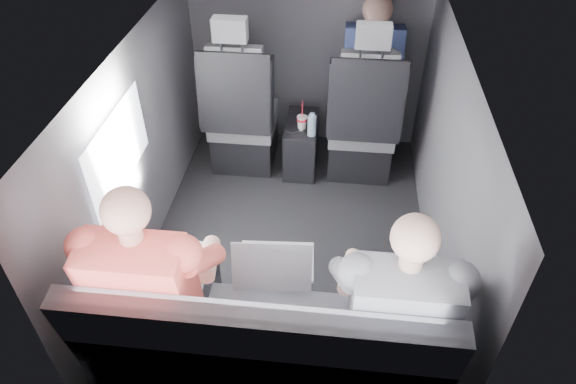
# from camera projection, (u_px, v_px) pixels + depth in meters

# --- Properties ---
(floor) EXTENTS (2.60, 2.60, 0.00)m
(floor) POSITION_uv_depth(u_px,v_px,m) (289.00, 242.00, 3.45)
(floor) COLOR black
(floor) RESTS_ON ground
(ceiling) EXTENTS (2.60, 2.60, 0.00)m
(ceiling) POSITION_uv_depth(u_px,v_px,m) (290.00, 54.00, 2.59)
(ceiling) COLOR #B2B2AD
(ceiling) RESTS_ON panel_back
(panel_left) EXTENTS (0.02, 2.60, 1.35)m
(panel_left) POSITION_uv_depth(u_px,v_px,m) (141.00, 152.00, 3.10)
(panel_left) COLOR #56565B
(panel_left) RESTS_ON floor
(panel_right) EXTENTS (0.02, 2.60, 1.35)m
(panel_right) POSITION_uv_depth(u_px,v_px,m) (445.00, 172.00, 2.94)
(panel_right) COLOR #56565B
(panel_right) RESTS_ON floor
(panel_front) EXTENTS (1.80, 0.02, 1.35)m
(panel_front) POSITION_uv_depth(u_px,v_px,m) (307.00, 64.00, 4.01)
(panel_front) COLOR #56565B
(panel_front) RESTS_ON floor
(panel_back) EXTENTS (1.80, 0.02, 1.35)m
(panel_back) POSITION_uv_depth(u_px,v_px,m) (254.00, 355.00, 2.03)
(panel_back) COLOR #56565B
(panel_back) RESTS_ON floor
(side_window) EXTENTS (0.02, 0.75, 0.42)m
(side_window) POSITION_uv_depth(u_px,v_px,m) (119.00, 150.00, 2.72)
(side_window) COLOR white
(side_window) RESTS_ON panel_left
(seatbelt) EXTENTS (0.35, 0.11, 0.59)m
(seatbelt) POSITION_uv_depth(u_px,v_px,m) (367.00, 91.00, 3.41)
(seatbelt) COLOR black
(seatbelt) RESTS_ON front_seat_right
(front_seat_left) EXTENTS (0.52, 0.58, 1.26)m
(front_seat_left) POSITION_uv_depth(u_px,v_px,m) (242.00, 121.00, 3.88)
(front_seat_left) COLOR black
(front_seat_left) RESTS_ON floor
(front_seat_right) EXTENTS (0.52, 0.58, 1.26)m
(front_seat_right) POSITION_uv_depth(u_px,v_px,m) (362.00, 129.00, 3.80)
(front_seat_right) COLOR black
(front_seat_right) RESTS_ON floor
(center_console) EXTENTS (0.24, 0.48, 0.41)m
(center_console) POSITION_uv_depth(u_px,v_px,m) (301.00, 144.00, 4.00)
(center_console) COLOR black
(center_console) RESTS_ON floor
(rear_bench) EXTENTS (1.60, 0.57, 0.92)m
(rear_bench) POSITION_uv_depth(u_px,v_px,m) (265.00, 355.00, 2.44)
(rear_bench) COLOR #5E5E63
(rear_bench) RESTS_ON floor
(soda_cup) EXTENTS (0.08, 0.08, 0.23)m
(soda_cup) POSITION_uv_depth(u_px,v_px,m) (302.00, 122.00, 3.76)
(soda_cup) COLOR white
(soda_cup) RESTS_ON center_console
(water_bottle) EXTENTS (0.06, 0.06, 0.18)m
(water_bottle) POSITION_uv_depth(u_px,v_px,m) (312.00, 125.00, 3.68)
(water_bottle) COLOR #9ABED1
(water_bottle) RESTS_ON center_console
(laptop_white) EXTENTS (0.38, 0.36, 0.27)m
(laptop_white) POSITION_uv_depth(u_px,v_px,m) (158.00, 260.00, 2.46)
(laptop_white) COLOR silver
(laptop_white) RESTS_ON passenger_rear_left
(laptop_silver) EXTENTS (0.38, 0.35, 0.26)m
(laptop_silver) POSITION_uv_depth(u_px,v_px,m) (275.00, 263.00, 2.45)
(laptop_silver) COLOR #B4B4B9
(laptop_silver) RESTS_ON rear_bench
(laptop_black) EXTENTS (0.34, 0.31, 0.23)m
(laptop_black) POSITION_uv_depth(u_px,v_px,m) (382.00, 275.00, 2.40)
(laptop_black) COLOR black
(laptop_black) RESTS_ON passenger_rear_right
(passenger_rear_left) EXTENTS (0.54, 0.65, 1.28)m
(passenger_rear_left) POSITION_uv_depth(u_px,v_px,m) (157.00, 283.00, 2.34)
(passenger_rear_left) COLOR #323136
(passenger_rear_left) RESTS_ON rear_bench
(passenger_rear_right) EXTENTS (0.52, 0.64, 1.25)m
(passenger_rear_right) POSITION_uv_depth(u_px,v_px,m) (395.00, 306.00, 2.25)
(passenger_rear_right) COLOR navy
(passenger_rear_right) RESTS_ON rear_bench
(passenger_front_right) EXTENTS (0.42, 0.42, 0.87)m
(passenger_front_right) POSITION_uv_depth(u_px,v_px,m) (371.00, 69.00, 3.77)
(passenger_front_right) COLOR navy
(passenger_front_right) RESTS_ON front_seat_right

